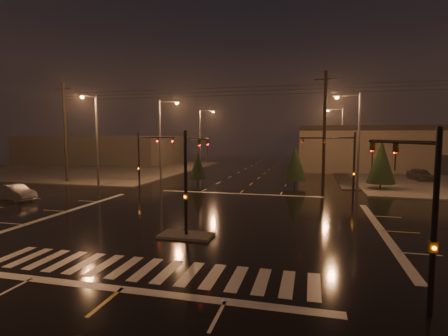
% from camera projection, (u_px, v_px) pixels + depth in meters
% --- Properties ---
extents(ground, '(140.00, 140.00, 0.00)m').
position_uv_depth(ground, '(207.00, 220.00, 23.66)').
color(ground, black).
rests_on(ground, ground).
extents(sidewalk_nw, '(36.00, 36.00, 0.12)m').
position_uv_depth(sidewalk_nw, '(90.00, 168.00, 59.88)').
color(sidewalk_nw, '#42403B').
rests_on(sidewalk_nw, ground).
extents(median_island, '(3.00, 1.60, 0.15)m').
position_uv_depth(median_island, '(186.00, 235.00, 19.79)').
color(median_island, '#42403B').
rests_on(median_island, ground).
extents(crosswalk, '(15.00, 2.60, 0.01)m').
position_uv_depth(crosswalk, '(146.00, 269.00, 14.97)').
color(crosswalk, beige).
rests_on(crosswalk, ground).
extents(stop_bar_near, '(16.00, 0.50, 0.01)m').
position_uv_depth(stop_bar_near, '(121.00, 289.00, 13.04)').
color(stop_bar_near, beige).
rests_on(stop_bar_near, ground).
extents(stop_bar_far, '(16.00, 0.50, 0.01)m').
position_uv_depth(stop_bar_far, '(239.00, 194.00, 34.29)').
color(stop_bar_far, beige).
rests_on(stop_bar_far, ground).
extents(commercial_block, '(30.00, 18.00, 5.60)m').
position_uv_depth(commercial_block, '(104.00, 149.00, 72.42)').
color(commercial_block, '#3E3A36').
rests_on(commercial_block, ground).
extents(signal_mast_median, '(0.25, 4.59, 6.00)m').
position_uv_depth(signal_mast_median, '(191.00, 169.00, 20.35)').
color(signal_mast_median, black).
rests_on(signal_mast_median, ground).
extents(signal_mast_ne, '(4.84, 1.86, 6.00)m').
position_uv_depth(signal_mast_ne, '(343.00, 157.00, 30.80)').
color(signal_mast_ne, black).
rests_on(signal_mast_ne, ground).
extents(signal_mast_nw, '(4.84, 1.86, 6.00)m').
position_uv_depth(signal_mast_nw, '(146.00, 154.00, 35.39)').
color(signal_mast_nw, black).
rests_on(signal_mast_nw, ground).
extents(signal_mast_se, '(1.55, 3.87, 6.00)m').
position_uv_depth(signal_mast_se, '(419.00, 197.00, 11.43)').
color(signal_mast_se, black).
rests_on(signal_mast_se, ground).
extents(streetlight_1, '(2.77, 0.32, 10.00)m').
position_uv_depth(streetlight_1, '(162.00, 135.00, 43.21)').
color(streetlight_1, '#38383A').
rests_on(streetlight_1, ground).
extents(streetlight_2, '(2.77, 0.32, 10.00)m').
position_uv_depth(streetlight_2, '(202.00, 135.00, 58.66)').
color(streetlight_2, '#38383A').
rests_on(streetlight_2, ground).
extents(streetlight_3, '(2.77, 0.32, 10.00)m').
position_uv_depth(streetlight_3, '(356.00, 135.00, 35.87)').
color(streetlight_3, '#38383A').
rests_on(streetlight_3, ground).
extents(streetlight_4, '(2.77, 0.32, 10.00)m').
position_uv_depth(streetlight_4, '(340.00, 135.00, 55.18)').
color(streetlight_4, '#38383A').
rests_on(streetlight_4, ground).
extents(streetlight_5, '(0.32, 2.77, 10.00)m').
position_uv_depth(streetlight_5, '(95.00, 135.00, 37.79)').
color(streetlight_5, '#38383A').
rests_on(streetlight_5, ground).
extents(utility_pole_0, '(2.20, 0.32, 12.00)m').
position_uv_depth(utility_pole_0, '(65.00, 132.00, 41.93)').
color(utility_pole_0, black).
rests_on(utility_pole_0, ground).
extents(utility_pole_1, '(2.20, 0.32, 12.00)m').
position_uv_depth(utility_pole_1, '(324.00, 131.00, 34.68)').
color(utility_pole_1, black).
rests_on(utility_pole_1, ground).
extents(conifer_0, '(2.88, 2.88, 5.20)m').
position_uv_depth(conifer_0, '(381.00, 162.00, 36.55)').
color(conifer_0, black).
rests_on(conifer_0, ground).
extents(conifer_3, '(1.98, 1.98, 3.79)m').
position_uv_depth(conifer_3, '(198.00, 165.00, 40.31)').
color(conifer_3, black).
rests_on(conifer_3, ground).
extents(conifer_4, '(2.56, 2.56, 4.70)m').
position_uv_depth(conifer_4, '(295.00, 162.00, 39.00)').
color(conifer_4, black).
rests_on(conifer_4, ground).
extents(car_parked, '(2.69, 4.93, 1.59)m').
position_uv_depth(car_parked, '(421.00, 175.00, 43.76)').
color(car_parked, black).
rests_on(car_parked, ground).
extents(car_crossing, '(4.48, 2.53, 1.40)m').
position_uv_depth(car_crossing, '(15.00, 192.00, 30.76)').
color(car_crossing, slate).
rests_on(car_crossing, ground).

